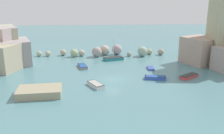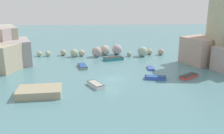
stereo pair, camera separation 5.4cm
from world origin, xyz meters
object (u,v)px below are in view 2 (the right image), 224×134
Objects in this scene: moored_boat_0 at (96,85)px; moored_boat_1 at (113,58)px; stone_dock at (39,92)px; moored_boat_2 at (82,66)px; channel_buoy at (107,58)px; moored_boat_3 at (155,78)px; moored_boat_5 at (151,68)px; moored_boat_4 at (36,93)px; moored_boat_6 at (189,76)px.

moored_boat_0 is 18.12m from moored_boat_1.
moored_boat_2 is (5.94, 15.08, -0.33)m from stone_dock.
stone_dock is 1.28× the size of moored_boat_1.
channel_buoy is 0.14× the size of moored_boat_0.
moored_boat_0 is 0.97× the size of moored_boat_2.
moored_boat_2 is at bearing 68.50° from stone_dock.
moored_boat_1 is at bearing -53.74° from moored_boat_3.
moored_boat_0 reaches higher than moored_boat_5.
channel_buoy is 0.18× the size of moored_boat_4.
moored_boat_3 reaches higher than moored_boat_2.
stone_dock reaches higher than moored_boat_0.
stone_dock is 27.80m from moored_boat_6.
moored_boat_0 is 0.97× the size of moored_boat_3.
moored_boat_2 is at bearing 83.88° from moored_boat_5.
moored_boat_4 is 24.88m from moored_boat_5.
moored_boat_1 is 19.56m from moored_boat_6.
moored_boat_4 is at bearing 38.76° from moored_boat_1.
moored_boat_3 is 6.68m from moored_boat_6.
stone_dock is 11.93× the size of channel_buoy.
moored_boat_6 is (6.67, 0.44, -0.00)m from moored_boat_3.
moored_boat_1 is 1.63× the size of moored_boat_4.
stone_dock reaches higher than moored_boat_3.
moored_boat_5 is at bearing -125.21° from moored_boat_4.
moored_boat_5 is at bearing 100.32° from moored_boat_6.
moored_boat_0 reaches higher than moored_boat_2.
moored_boat_2 is (-7.13, -5.98, -0.08)m from moored_boat_1.
channel_buoy is 25.11m from moored_boat_4.
channel_buoy is at bearing -53.31° from moored_boat_2.
moored_boat_1 is 24.98m from moored_boat_4.
stone_dock is 24.49m from moored_boat_5.
moored_boat_4 is 1.21× the size of moored_boat_5.
moored_boat_2 is (-5.54, -7.08, -0.01)m from channel_buoy.
moored_boat_3 is at bearing 177.39° from moored_boat_5.
moored_boat_4 is (-13.60, -20.95, -0.06)m from moored_boat_1.
moored_boat_1 is 9.30m from moored_boat_2.
channel_buoy is 0.14× the size of moored_boat_6.
moored_boat_3 is (20.19, 6.75, -0.31)m from stone_dock.
moored_boat_1 is (1.59, -1.10, 0.07)m from channel_buoy.
moored_boat_4 is at bearing 80.42° from moored_boat_0.
stone_dock is 1.65× the size of moored_boat_6.
moored_boat_2 is 1.00× the size of moored_boat_3.
stone_dock is 1.63× the size of moored_boat_2.
channel_buoy is 0.21× the size of moored_boat_5.
moored_boat_1 is at bearing -100.07° from moored_boat_4.
moored_boat_0 is 1.24× the size of moored_boat_4.
moored_boat_4 is at bearing -118.59° from channel_buoy.
moored_boat_4 is at bearing 168.55° from stone_dock.
moored_boat_5 is at bearing -83.82° from moored_boat_3.
moored_boat_3 is (8.71, -15.41, 0.02)m from channel_buoy.
moored_boat_1 is 1.27× the size of moored_boat_3.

